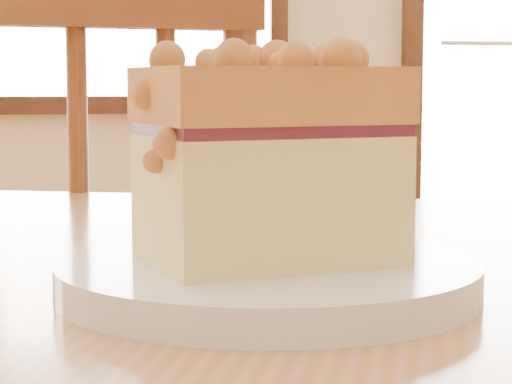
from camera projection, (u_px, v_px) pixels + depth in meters
entry_door at (508, 14)px, 4.88m from camera, size 1.08×0.06×2.29m
cafe_chair_main at (56, 377)px, 1.23m from camera, size 0.52×0.52×1.00m
plate at (268, 279)px, 0.54m from camera, size 0.23×0.23×0.02m
cake_slice at (266, 157)px, 0.54m from camera, size 0.15×0.12×0.12m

